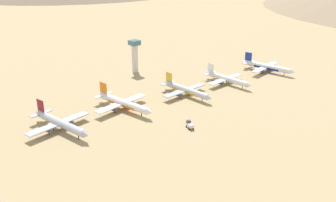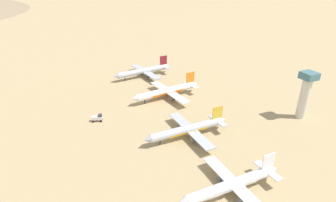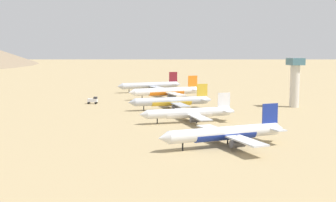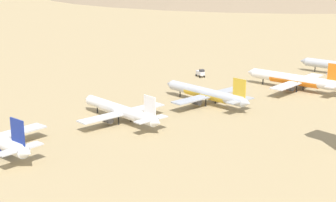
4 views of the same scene
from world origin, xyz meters
name	(u,v)px [view 2 (image 2 of 4)]	position (x,y,z in m)	size (l,w,h in m)	color
ground_plane	(190,133)	(0.00, 0.00, 0.00)	(1800.00, 1800.00, 0.00)	tan
parked_jet_0	(144,71)	(-5.51, -83.02, 4.48)	(46.02, 37.60, 13.29)	#B2B7C1
parked_jet_1	(167,91)	(-6.34, -41.78, 4.47)	(46.49, 37.97, 13.42)	white
parked_jet_2	(188,129)	(2.21, 2.53, 4.15)	(43.25, 35.09, 12.48)	#B2B7C1
parked_jet_3	(233,185)	(4.86, 40.72, 3.99)	(41.50, 33.65, 11.98)	silver
service_truck	(98,118)	(38.30, -29.50, 2.08)	(5.66, 4.12, 3.90)	silver
control_tower	(305,93)	(-61.43, 9.12, 14.28)	(7.20, 7.20, 25.28)	beige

